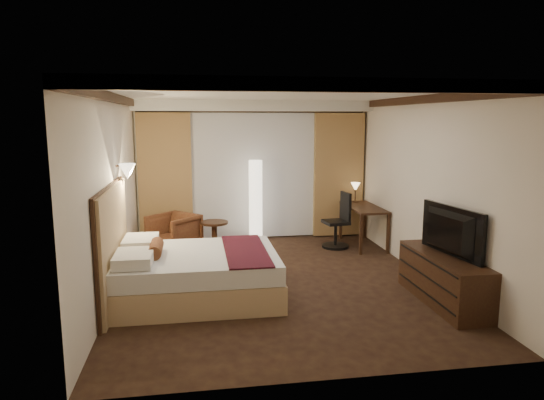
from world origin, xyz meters
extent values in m
cube|color=black|center=(0.00, 0.00, 0.00)|extent=(4.50, 5.50, 0.01)
cube|color=white|center=(0.00, 0.00, 2.70)|extent=(4.50, 5.50, 0.01)
cube|color=silver|center=(0.00, 2.75, 1.35)|extent=(4.50, 0.02, 2.70)
cube|color=silver|center=(-2.25, 0.00, 1.35)|extent=(0.02, 5.50, 2.70)
cube|color=silver|center=(2.25, 0.00, 1.35)|extent=(0.02, 5.50, 2.70)
cube|color=white|center=(0.00, 2.50, 2.60)|extent=(4.50, 0.50, 0.20)
cube|color=silver|center=(0.00, 2.67, 1.25)|extent=(2.48, 0.04, 2.45)
cube|color=#AA794E|center=(-1.70, 2.61, 1.25)|extent=(1.00, 0.14, 2.45)
cube|color=#AA794E|center=(1.70, 2.61, 1.25)|extent=(1.00, 0.14, 2.45)
imported|color=#542419|center=(-1.54, 1.88, 0.38)|extent=(1.01, 1.01, 0.76)
imported|color=black|center=(1.97, -1.14, 0.97)|extent=(0.83, 1.24, 0.15)
camera|label=1|loc=(-1.13, -6.71, 2.36)|focal=32.00mm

